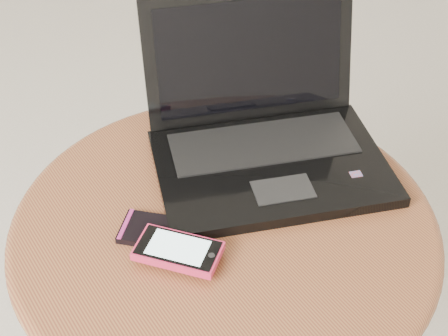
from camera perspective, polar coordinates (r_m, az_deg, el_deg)
table at (r=1.04m, az=0.04°, el=-8.40°), size 0.61×0.61×0.49m
laptop at (r=1.05m, az=3.44°, el=2.88°), size 0.42×0.39×0.22m
phone_black at (r=0.94m, az=-5.28°, el=-5.39°), size 0.12×0.12×0.01m
phone_pink at (r=0.90m, az=-3.88°, el=-6.96°), size 0.12×0.12×0.01m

